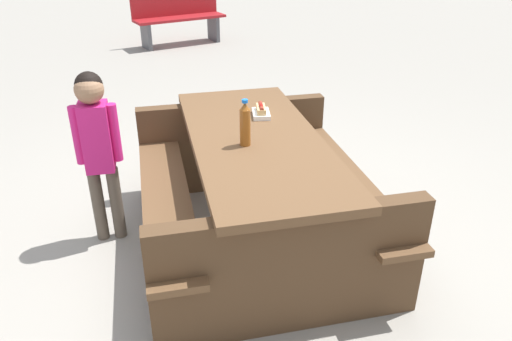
{
  "coord_description": "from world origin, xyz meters",
  "views": [
    {
      "loc": [
        -2.69,
        0.17,
        1.92
      ],
      "look_at": [
        0.0,
        0.0,
        0.52
      ],
      "focal_mm": 34.6,
      "sensor_mm": 36.0,
      "label": 1
    }
  ],
  "objects_px": {
    "park_bench_near": "(178,16)",
    "child_in_coat": "(97,138)",
    "hotdog_tray": "(261,111)",
    "picnic_table": "(256,182)",
    "soda_bottle": "(245,124)"
  },
  "relations": [
    {
      "from": "picnic_table",
      "to": "park_bench_near",
      "type": "height_order",
      "value": "park_bench_near"
    },
    {
      "from": "picnic_table",
      "to": "child_in_coat",
      "type": "bearing_deg",
      "value": 83.21
    },
    {
      "from": "soda_bottle",
      "to": "park_bench_near",
      "type": "height_order",
      "value": "soda_bottle"
    },
    {
      "from": "hotdog_tray",
      "to": "child_in_coat",
      "type": "distance_m",
      "value": 1.04
    },
    {
      "from": "soda_bottle",
      "to": "child_in_coat",
      "type": "relative_size",
      "value": 0.24
    },
    {
      "from": "hotdog_tray",
      "to": "park_bench_near",
      "type": "bearing_deg",
      "value": 10.19
    },
    {
      "from": "park_bench_near",
      "to": "soda_bottle",
      "type": "bearing_deg",
      "value": -171.76
    },
    {
      "from": "picnic_table",
      "to": "park_bench_near",
      "type": "distance_m",
      "value": 5.82
    },
    {
      "from": "picnic_table",
      "to": "child_in_coat",
      "type": "height_order",
      "value": "child_in_coat"
    },
    {
      "from": "picnic_table",
      "to": "child_in_coat",
      "type": "distance_m",
      "value": 1.01
    },
    {
      "from": "soda_bottle",
      "to": "park_bench_near",
      "type": "xyz_separation_m",
      "value": [
        5.86,
        0.85,
        -0.43
      ]
    },
    {
      "from": "soda_bottle",
      "to": "park_bench_near",
      "type": "distance_m",
      "value": 5.93
    },
    {
      "from": "park_bench_near",
      "to": "child_in_coat",
      "type": "bearing_deg",
      "value": 179.55
    },
    {
      "from": "hotdog_tray",
      "to": "picnic_table",
      "type": "bearing_deg",
      "value": 170.88
    },
    {
      "from": "picnic_table",
      "to": "soda_bottle",
      "type": "bearing_deg",
      "value": 148.02
    }
  ]
}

